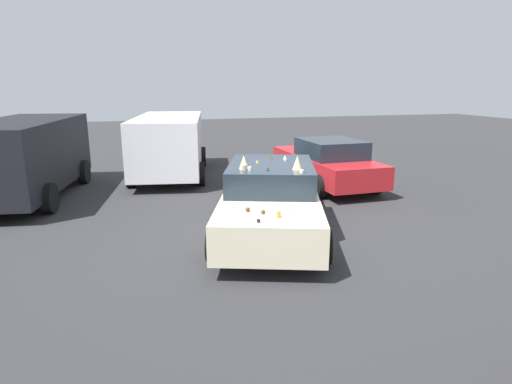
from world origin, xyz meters
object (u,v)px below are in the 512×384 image
object	(u,v)px
parked_sedan_row_back_far	(326,162)
art_car_decorated	(271,199)
parked_van_near_right	(170,142)
parked_van_far_left	(24,155)

from	to	relation	value
parked_sedan_row_back_far	art_car_decorated	bearing A→B (deg)	139.94
parked_van_near_right	parked_van_far_left	world-z (taller)	parked_van_far_left
art_car_decorated	parked_sedan_row_back_far	bearing A→B (deg)	160.17
parked_van_near_right	parked_sedan_row_back_far	distance (m)	5.15
art_car_decorated	parked_van_far_left	world-z (taller)	parked_van_far_left
parked_van_near_right	parked_sedan_row_back_far	bearing A→B (deg)	68.09
parked_van_far_left	parked_sedan_row_back_far	bearing A→B (deg)	-87.36
parked_van_near_right	parked_van_far_left	distance (m)	4.33
parked_van_far_left	parked_sedan_row_back_far	size ratio (longest dim) A/B	1.20
art_car_decorated	parked_sedan_row_back_far	size ratio (longest dim) A/B	1.08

